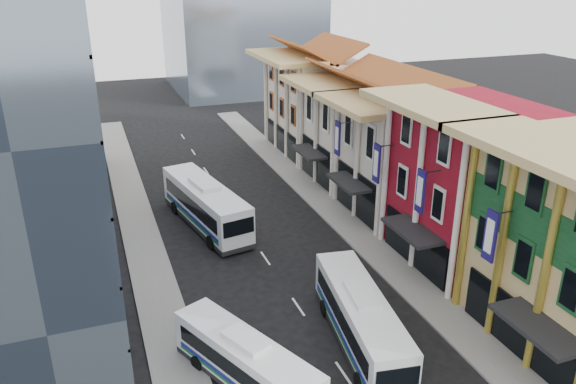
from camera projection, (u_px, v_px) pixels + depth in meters
name	position (u px, v px, depth m)	size (l,w,h in m)	color
sidewalk_right	(365.00, 240.00, 45.64)	(3.00, 90.00, 0.15)	slate
sidewalk_left	(153.00, 277.00, 40.22)	(3.00, 90.00, 0.15)	slate
shophouse_red	(468.00, 185.00, 40.82)	(8.00, 10.00, 12.00)	maroon
shophouse_cream_near	(400.00, 159.00, 49.46)	(8.00, 9.00, 10.00)	beige
shophouse_cream_mid	(354.00, 132.00, 57.29)	(8.00, 9.00, 10.00)	beige
shophouse_cream_far	(315.00, 105.00, 66.24)	(8.00, 12.00, 11.00)	beige
office_block_far	(36.00, 124.00, 52.62)	(10.00, 18.00, 14.00)	gray
bus_left_near	(246.00, 362.00, 29.36)	(2.29, 9.79, 3.14)	white
bus_left_far	(206.00, 204.00, 47.60)	(2.98, 12.71, 4.08)	white
bus_right	(361.00, 318.00, 32.59)	(2.63, 11.22, 3.60)	silver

